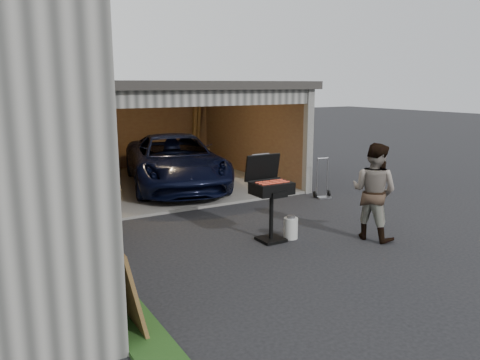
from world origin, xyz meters
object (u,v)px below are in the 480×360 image
(propane_tank, at_px, (291,228))
(man, at_px, (374,191))
(woman, at_px, (96,208))
(minivan, at_px, (175,163))
(hand_truck, at_px, (323,190))
(plywood_panel, at_px, (124,285))
(bbq_grill, at_px, (270,191))

(propane_tank, bearing_deg, man, -30.19)
(man, bearing_deg, woman, 49.51)
(minivan, bearing_deg, propane_tank, -74.37)
(woman, relative_size, hand_truck, 1.46)
(propane_tank, relative_size, plywood_panel, 0.37)
(bbq_grill, bearing_deg, propane_tank, -15.65)
(propane_tank, xyz_separation_m, plywood_panel, (-3.63, -1.64, 0.33))
(woman, height_order, bbq_grill, bbq_grill)
(bbq_grill, distance_m, propane_tank, 0.84)
(propane_tank, bearing_deg, hand_truck, 39.66)
(man, bearing_deg, bbq_grill, 45.36)
(minivan, height_order, bbq_grill, bbq_grill)
(man, height_order, hand_truck, man)
(woman, height_order, propane_tank, woman)
(minivan, distance_m, plywood_panel, 7.56)
(bbq_grill, height_order, plywood_panel, bbq_grill)
(bbq_grill, relative_size, propane_tank, 3.98)
(bbq_grill, relative_size, hand_truck, 1.53)
(plywood_panel, xyz_separation_m, hand_truck, (6.26, 3.82, -0.33))
(man, height_order, bbq_grill, man)
(bbq_grill, bearing_deg, woman, 159.64)
(minivan, bearing_deg, man, -62.10)
(man, bearing_deg, propane_tank, 42.27)
(man, distance_m, hand_truck, 3.29)
(minivan, distance_m, hand_truck, 4.06)
(bbq_grill, xyz_separation_m, plywood_panel, (-3.24, -1.75, -0.40))
(bbq_grill, bearing_deg, hand_truck, 34.38)
(man, xyz_separation_m, hand_truck, (1.32, 2.93, -0.70))
(minivan, xyz_separation_m, propane_tank, (0.17, -5.08, -0.51))
(bbq_grill, height_order, propane_tank, bbq_grill)
(propane_tank, bearing_deg, bbq_grill, 164.35)
(hand_truck, bearing_deg, propane_tank, -127.89)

